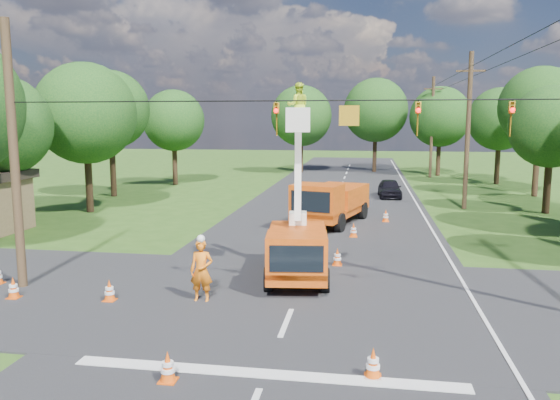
% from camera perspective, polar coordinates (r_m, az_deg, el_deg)
% --- Properties ---
extents(ground, '(140.00, 140.00, 0.00)m').
position_cam_1_polar(ground, '(35.13, 5.43, -1.07)').
color(ground, '#2B4F17').
rests_on(ground, ground).
extents(road_main, '(12.00, 100.00, 0.06)m').
position_cam_1_polar(road_main, '(35.13, 5.43, -1.07)').
color(road_main, black).
rests_on(road_main, ground).
extents(road_cross, '(56.00, 10.00, 0.07)m').
position_cam_1_polar(road_cross, '(17.68, 1.61, -10.52)').
color(road_cross, black).
rests_on(road_cross, ground).
extents(stop_bar, '(9.00, 0.45, 0.02)m').
position_cam_1_polar(stop_bar, '(12.93, -1.54, -17.89)').
color(stop_bar, silver).
rests_on(stop_bar, ground).
extents(edge_line, '(0.12, 90.00, 0.02)m').
position_cam_1_polar(edge_line, '(35.23, 14.55, -1.27)').
color(edge_line, silver).
rests_on(edge_line, ground).
extents(bucket_truck, '(2.66, 5.62, 7.04)m').
position_cam_1_polar(bucket_truck, '(19.71, 1.82, -4.00)').
color(bucket_truck, '#DE500F').
rests_on(bucket_truck, ground).
extents(second_truck, '(4.10, 6.97, 2.46)m').
position_cam_1_polar(second_truck, '(30.11, 5.30, -0.17)').
color(second_truck, '#DE500F').
rests_on(second_truck, ground).
extents(ground_worker, '(0.75, 0.50, 2.02)m').
position_cam_1_polar(ground_worker, '(17.54, -8.21, -7.32)').
color(ground_worker, orange).
rests_on(ground_worker, ground).
extents(distant_car, '(1.78, 4.06, 1.36)m').
position_cam_1_polar(distant_car, '(41.59, 11.38, 1.21)').
color(distant_car, black).
rests_on(distant_car, ground).
extents(traffic_cone_0, '(0.38, 0.38, 0.71)m').
position_cam_1_polar(traffic_cone_0, '(12.72, -11.65, -16.73)').
color(traffic_cone_0, '#E24E0B').
rests_on(traffic_cone_0, ground).
extents(traffic_cone_1, '(0.38, 0.38, 0.71)m').
position_cam_1_polar(traffic_cone_1, '(12.82, 9.70, -16.47)').
color(traffic_cone_1, '#E24E0B').
rests_on(traffic_cone_1, ground).
extents(traffic_cone_2, '(0.38, 0.38, 0.71)m').
position_cam_1_polar(traffic_cone_2, '(21.77, 6.01, -5.95)').
color(traffic_cone_2, '#E24E0B').
rests_on(traffic_cone_2, ground).
extents(traffic_cone_3, '(0.38, 0.38, 0.71)m').
position_cam_1_polar(traffic_cone_3, '(27.07, 7.69, -3.15)').
color(traffic_cone_3, '#E24E0B').
rests_on(traffic_cone_3, ground).
extents(traffic_cone_4, '(0.38, 0.38, 0.71)m').
position_cam_1_polar(traffic_cone_4, '(18.35, -17.39, -9.03)').
color(traffic_cone_4, '#E24E0B').
rests_on(traffic_cone_4, ground).
extents(traffic_cone_5, '(0.38, 0.38, 0.71)m').
position_cam_1_polar(traffic_cone_5, '(19.75, -26.09, -8.27)').
color(traffic_cone_5, '#E24E0B').
rests_on(traffic_cone_5, ground).
extents(traffic_cone_7, '(0.38, 0.38, 0.71)m').
position_cam_1_polar(traffic_cone_7, '(31.45, 10.99, -1.63)').
color(traffic_cone_7, '#E24E0B').
rests_on(traffic_cone_7, ground).
extents(pole_right_mid, '(1.80, 0.30, 10.00)m').
position_cam_1_polar(pole_right_mid, '(37.15, 19.04, 6.94)').
color(pole_right_mid, '#4C3823').
rests_on(pole_right_mid, ground).
extents(pole_right_far, '(1.80, 0.30, 10.00)m').
position_cam_1_polar(pole_right_far, '(56.96, 15.59, 7.41)').
color(pole_right_far, '#4C3823').
rests_on(pole_right_far, ground).
extents(pole_left, '(0.30, 0.30, 9.00)m').
position_cam_1_polar(pole_left, '(20.31, -26.03, 4.07)').
color(pole_left, '#4C3823').
rests_on(pole_left, ground).
extents(signal_span, '(18.00, 0.29, 1.07)m').
position_cam_1_polar(signal_span, '(16.59, 9.42, 8.79)').
color(signal_span, black).
rests_on(signal_span, ground).
extents(tree_left_c, '(5.20, 5.20, 8.06)m').
position_cam_1_polar(tree_left_c, '(31.67, -27.24, 6.92)').
color(tree_left_c, '#382616').
rests_on(tree_left_c, ground).
extents(tree_left_d, '(6.20, 6.20, 9.24)m').
position_cam_1_polar(tree_left_d, '(35.95, -19.66, 8.50)').
color(tree_left_d, '#382616').
rests_on(tree_left_d, ground).
extents(tree_left_e, '(5.80, 5.80, 9.41)m').
position_cam_1_polar(tree_left_e, '(43.01, -17.31, 8.99)').
color(tree_left_e, '#382616').
rests_on(tree_left_e, ground).
extents(tree_left_f, '(5.40, 5.40, 8.40)m').
position_cam_1_polar(tree_left_f, '(49.58, -11.05, 8.14)').
color(tree_left_f, '#382616').
rests_on(tree_left_f, ground).
extents(tree_right_c, '(5.00, 5.00, 7.83)m').
position_cam_1_polar(tree_right_c, '(37.28, 26.50, 6.85)').
color(tree_right_c, '#382616').
rests_on(tree_right_c, ground).
extents(tree_right_d, '(6.00, 6.00, 9.70)m').
position_cam_1_polar(tree_right_d, '(45.41, 25.55, 8.74)').
color(tree_right_d, '#382616').
rests_on(tree_right_d, ground).
extents(tree_right_e, '(5.60, 5.60, 8.63)m').
position_cam_1_polar(tree_right_e, '(52.90, 21.99, 7.83)').
color(tree_right_e, '#382616').
rests_on(tree_right_e, ground).
extents(tree_far_a, '(6.60, 6.60, 9.50)m').
position_cam_1_polar(tree_far_a, '(60.03, 2.24, 8.77)').
color(tree_far_a, '#382616').
rests_on(tree_far_a, ground).
extents(tree_far_b, '(7.00, 7.00, 10.32)m').
position_cam_1_polar(tree_far_b, '(61.61, 9.97, 9.22)').
color(tree_far_b, '#382616').
rests_on(tree_far_b, ground).
extents(tree_far_c, '(6.20, 6.20, 9.18)m').
position_cam_1_polar(tree_far_c, '(59.06, 16.38, 8.33)').
color(tree_far_c, '#382616').
rests_on(tree_far_c, ground).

